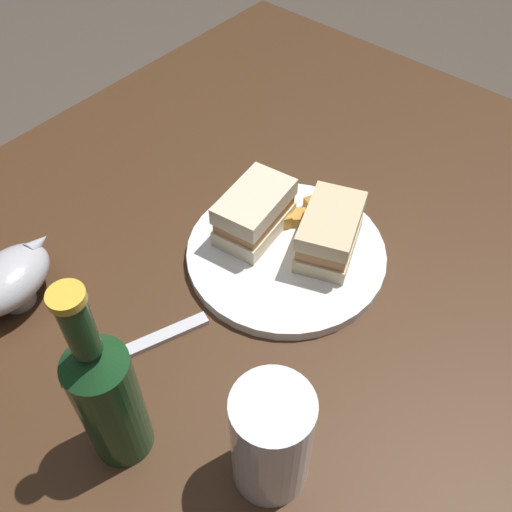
# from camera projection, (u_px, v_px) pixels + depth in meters

# --- Properties ---
(ground_plane) EXTENTS (6.00, 6.00, 0.00)m
(ground_plane) POSITION_uv_depth(u_px,v_px,m) (238.00, 481.00, 1.28)
(ground_plane) COLOR #4C4238
(dining_table) EXTENTS (1.26, 0.93, 0.70)m
(dining_table) POSITION_uv_depth(u_px,v_px,m) (233.00, 408.00, 1.01)
(dining_table) COLOR #422816
(dining_table) RESTS_ON ground
(plate) EXTENTS (0.26, 0.26, 0.02)m
(plate) POSITION_uv_depth(u_px,v_px,m) (286.00, 254.00, 0.77)
(plate) COLOR white
(plate) RESTS_ON dining_table
(sandwich_half_left) EXTENTS (0.13, 0.10, 0.06)m
(sandwich_half_left) POSITION_uv_depth(u_px,v_px,m) (330.00, 232.00, 0.74)
(sandwich_half_left) COLOR beige
(sandwich_half_left) RESTS_ON plate
(sandwich_half_right) EXTENTS (0.12, 0.08, 0.07)m
(sandwich_half_right) POSITION_uv_depth(u_px,v_px,m) (255.00, 213.00, 0.76)
(sandwich_half_right) COLOR beige
(sandwich_half_right) RESTS_ON plate
(potato_wedge_front) EXTENTS (0.05, 0.05, 0.01)m
(potato_wedge_front) POSITION_uv_depth(u_px,v_px,m) (290.00, 218.00, 0.79)
(potato_wedge_front) COLOR gold
(potato_wedge_front) RESTS_ON plate
(potato_wedge_middle) EXTENTS (0.04, 0.05, 0.02)m
(potato_wedge_middle) POSITION_uv_depth(u_px,v_px,m) (280.00, 211.00, 0.80)
(potato_wedge_middle) COLOR gold
(potato_wedge_middle) RESTS_ON plate
(potato_wedge_back) EXTENTS (0.03, 0.04, 0.02)m
(potato_wedge_back) POSITION_uv_depth(u_px,v_px,m) (253.00, 207.00, 0.80)
(potato_wedge_back) COLOR #AD702D
(potato_wedge_back) RESTS_ON plate
(potato_wedge_left_edge) EXTENTS (0.03, 0.04, 0.02)m
(potato_wedge_left_edge) POSITION_uv_depth(u_px,v_px,m) (316.00, 209.00, 0.80)
(potato_wedge_left_edge) COLOR #AD702D
(potato_wedge_left_edge) RESTS_ON plate
(pint_glass) EXTENTS (0.08, 0.08, 0.14)m
(pint_glass) POSITION_uv_depth(u_px,v_px,m) (271.00, 445.00, 0.54)
(pint_glass) COLOR white
(pint_glass) RESTS_ON dining_table
(gravy_boat) EXTENTS (0.14, 0.10, 0.07)m
(gravy_boat) POSITION_uv_depth(u_px,v_px,m) (9.00, 279.00, 0.70)
(gravy_boat) COLOR #B7B7BC
(gravy_boat) RESTS_ON dining_table
(cider_bottle) EXTENTS (0.06, 0.06, 0.25)m
(cider_bottle) POSITION_uv_depth(u_px,v_px,m) (107.00, 395.00, 0.54)
(cider_bottle) COLOR #19421E
(cider_bottle) RESTS_ON dining_table
(fork) EXTENTS (0.17, 0.08, 0.01)m
(fork) POSITION_uv_depth(u_px,v_px,m) (137.00, 348.00, 0.68)
(fork) COLOR silver
(fork) RESTS_ON dining_table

